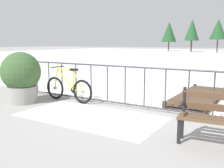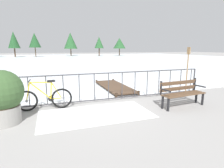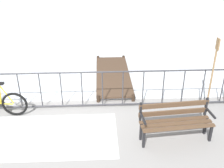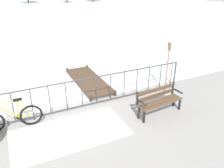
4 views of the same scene
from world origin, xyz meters
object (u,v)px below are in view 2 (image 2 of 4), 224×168
at_px(oar_upright, 187,68).
at_px(bicycle_near_railing, 45,98).
at_px(planter_with_shrub, 2,96).
at_px(park_bench, 182,91).

bearing_deg(oar_upright, bicycle_near_railing, 179.96).
xyz_separation_m(planter_with_shrub, oar_upright, (6.52, 0.79, 0.40)).
bearing_deg(park_bench, oar_upright, 43.64).
relative_size(bicycle_near_railing, planter_with_shrub, 1.22).
xyz_separation_m(bicycle_near_railing, park_bench, (4.35, -1.12, 0.14)).
relative_size(park_bench, planter_with_shrub, 1.16).
relative_size(planter_with_shrub, oar_upright, 0.71).
bearing_deg(planter_with_shrub, park_bench, -3.50).
distance_m(park_bench, planter_with_shrub, 5.36).
xyz_separation_m(bicycle_near_railing, oar_upright, (5.53, -0.00, 0.77)).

